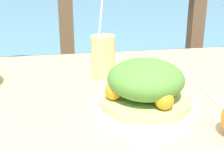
# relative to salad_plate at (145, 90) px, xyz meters

# --- Properties ---
(patio_table) EXTENTS (1.25, 0.80, 0.70)m
(patio_table) POSITION_rel_salad_plate_xyz_m (-0.15, 0.12, -0.14)
(patio_table) COLOR tan
(patio_table) RESTS_ON ground_plane
(railing_fence) EXTENTS (2.80, 0.08, 0.97)m
(railing_fence) POSITION_rel_salad_plate_xyz_m (-0.15, 0.91, -0.08)
(railing_fence) COLOR brown
(railing_fence) RESTS_ON ground_plane
(sea_backdrop) EXTENTS (12.00, 4.00, 0.45)m
(sea_backdrop) POSITION_rel_salad_plate_xyz_m (-0.15, 3.41, -0.53)
(sea_backdrop) COLOR #568EA8
(sea_backdrop) RESTS_ON ground_plane
(salad_plate) EXTENTS (0.25, 0.25, 0.12)m
(salad_plate) POSITION_rel_salad_plate_xyz_m (0.00, 0.00, 0.00)
(salad_plate) COLOR silver
(salad_plate) RESTS_ON patio_table
(drink_glass) EXTENTS (0.07, 0.07, 0.24)m
(drink_glass) POSITION_rel_salad_plate_xyz_m (-0.06, 0.26, 0.01)
(drink_glass) COLOR #DBCC7F
(drink_glass) RESTS_ON patio_table
(fork) EXTENTS (0.02, 0.18, 0.00)m
(fork) POSITION_rel_salad_plate_xyz_m (0.19, 0.02, -0.05)
(fork) COLOR silver
(fork) RESTS_ON patio_table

